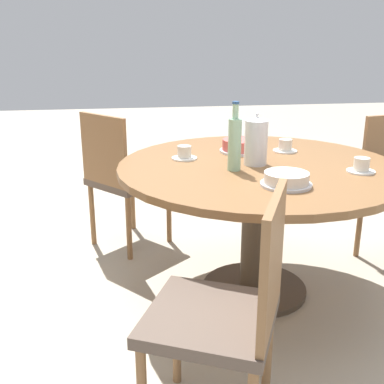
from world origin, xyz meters
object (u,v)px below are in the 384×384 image
object	(u,v)px
chair_a	(228,310)
cake_main	(241,146)
cup_c	(184,154)
cup_a	(285,147)
chair_c	(122,176)
coffee_pot	(256,141)
cake_second	(286,179)
cup_b	(361,166)
water_bottle	(235,143)

from	to	relation	value
chair_a	cake_main	bearing A→B (deg)	-170.54
cup_c	cup_a	bearing A→B (deg)	-81.96
chair_a	cup_a	world-z (taller)	chair_a
chair_c	cup_c	xyz separation A→B (m)	(-0.54, -0.33, 0.27)
coffee_pot	cup_a	world-z (taller)	coffee_pot
cup_c	chair_a	bearing A→B (deg)	179.99
coffee_pot	cake_second	bearing A→B (deg)	-174.39
cup_b	cup_a	bearing A→B (deg)	25.69
chair_a	coffee_pot	bearing A→B (deg)	-175.11
cup_a	cup_b	bearing A→B (deg)	-154.31
cup_b	cup_c	bearing A→B (deg)	64.86
cup_a	cup_c	xyz separation A→B (m)	(-0.08, 0.58, 0.00)
chair_c	coffee_pot	size ratio (longest dim) A/B	3.42
chair_c	chair_a	bearing A→B (deg)	150.73
water_bottle	cake_main	bearing A→B (deg)	-18.92
coffee_pot	cake_main	size ratio (longest dim) A/B	1.10
chair_c	water_bottle	distance (m)	1.03
chair_a	coffee_pot	size ratio (longest dim) A/B	3.42
cake_second	coffee_pot	bearing A→B (deg)	5.61
chair_a	cup_c	distance (m)	1.13
water_bottle	cup_a	distance (m)	0.51
cup_a	cup_b	size ratio (longest dim) A/B	1.00
chair_c	coffee_pot	xyz separation A→B (m)	(-0.71, -0.67, 0.36)
cake_second	cup_c	size ratio (longest dim) A/B	1.67
cake_main	cup_a	world-z (taller)	same
water_bottle	coffee_pot	bearing A→B (deg)	-55.83
water_bottle	cup_c	world-z (taller)	water_bottle
water_bottle	cup_b	distance (m)	0.61
chair_c	water_bottle	world-z (taller)	water_bottle
coffee_pot	cup_c	world-z (taller)	coffee_pot
cake_second	cup_a	xyz separation A→B (m)	(0.61, -0.21, 0.00)
cup_a	cup_b	xyz separation A→B (m)	(-0.46, -0.22, 0.00)
coffee_pot	cake_main	world-z (taller)	coffee_pot
cup_b	chair_c	bearing A→B (deg)	51.01
chair_a	cake_main	size ratio (longest dim) A/B	3.75
chair_c	water_bottle	size ratio (longest dim) A/B	2.69
cup_c	cup_b	bearing A→B (deg)	-115.14
coffee_pot	cup_b	world-z (taller)	coffee_pot
coffee_pot	cake_main	distance (m)	0.29
cake_main	cake_second	distance (m)	0.65
chair_c	cup_b	bearing A→B (deg)	-169.76
cake_main	cup_c	size ratio (longest dim) A/B	1.76
chair_a	cake_second	world-z (taller)	chair_a
chair_a	water_bottle	xyz separation A→B (m)	(0.84, -0.21, 0.37)
cup_a	cup_c	size ratio (longest dim) A/B	1.00
water_bottle	cake_second	distance (m)	0.34
chair_a	cup_a	xyz separation A→B (m)	(1.18, -0.58, 0.27)
coffee_pot	chair_c	bearing A→B (deg)	43.64
chair_c	cake_main	world-z (taller)	chair_c
coffee_pot	cake_second	distance (m)	0.38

